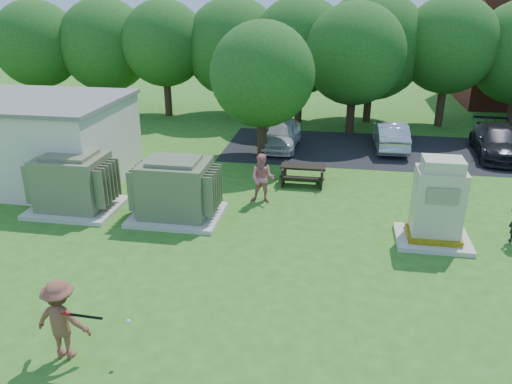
% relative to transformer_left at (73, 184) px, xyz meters
% --- Properties ---
extents(ground, '(120.00, 120.00, 0.00)m').
position_rel_transformer_left_xyz_m(ground, '(6.50, -4.50, -0.97)').
color(ground, '#2D6619').
rests_on(ground, ground).
extents(parking_strip, '(20.00, 6.00, 0.01)m').
position_rel_transformer_left_xyz_m(parking_strip, '(13.50, 9.00, -0.96)').
color(parking_strip, '#232326').
rests_on(parking_strip, ground).
extents(transformer_left, '(3.00, 2.40, 2.07)m').
position_rel_transformer_left_xyz_m(transformer_left, '(0.00, 0.00, 0.00)').
color(transformer_left, beige).
rests_on(transformer_left, ground).
extents(transformer_right, '(3.00, 2.40, 2.07)m').
position_rel_transformer_left_xyz_m(transformer_right, '(3.70, 0.00, 0.00)').
color(transformer_right, beige).
rests_on(transformer_right, ground).
extents(generator_cabinet, '(2.20, 1.80, 2.68)m').
position_rel_transformer_left_xyz_m(generator_cabinet, '(11.99, -0.41, 0.20)').
color(generator_cabinet, beige).
rests_on(generator_cabinet, ground).
extents(picnic_table, '(1.75, 1.31, 0.75)m').
position_rel_transformer_left_xyz_m(picnic_table, '(7.64, 3.90, -0.50)').
color(picnic_table, black).
rests_on(picnic_table, ground).
extents(batter, '(1.19, 0.71, 1.81)m').
position_rel_transformer_left_xyz_m(batter, '(3.59, -7.10, -0.07)').
color(batter, brown).
rests_on(batter, ground).
extents(person_at_picnic, '(0.91, 0.73, 1.81)m').
position_rel_transformer_left_xyz_m(person_at_picnic, '(6.35, 1.78, -0.07)').
color(person_at_picnic, '#D8727B').
rests_on(person_at_picnic, ground).
extents(car_white, '(1.71, 3.99, 1.34)m').
position_rel_transformer_left_xyz_m(car_white, '(6.21, 8.62, -0.30)').
color(car_white, silver).
rests_on(car_white, ground).
extents(car_silver_a, '(1.56, 4.12, 1.34)m').
position_rel_transformer_left_xyz_m(car_silver_a, '(11.42, 9.41, -0.30)').
color(car_silver_a, '#AFAFB4').
rests_on(car_silver_a, ground).
extents(car_dark, '(2.27, 4.88, 1.38)m').
position_rel_transformer_left_xyz_m(car_dark, '(16.22, 9.05, -0.28)').
color(car_dark, black).
rests_on(car_dark, ground).
extents(batting_equipment, '(1.32, 0.43, 0.36)m').
position_rel_transformer_left_xyz_m(batting_equipment, '(4.22, -7.20, 0.17)').
color(batting_equipment, black).
rests_on(batting_equipment, ground).
extents(tree_row, '(41.30, 13.30, 7.30)m').
position_rel_transformer_left_xyz_m(tree_row, '(8.25, 14.00, 3.18)').
color(tree_row, '#47301E').
rests_on(tree_row, ground).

